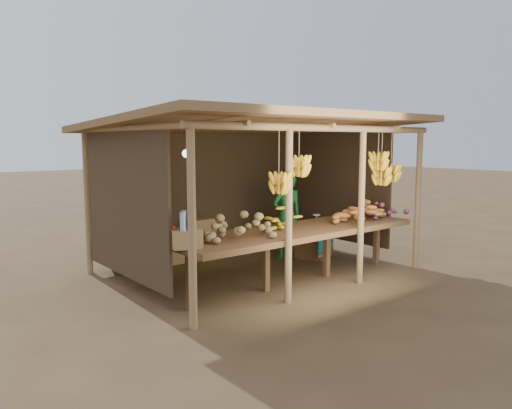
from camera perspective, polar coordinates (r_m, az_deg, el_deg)
ground at (r=7.97m, az=0.00°, el=-7.51°), size 60.00×60.00×0.00m
stall_structure at (r=7.65m, az=0.86°, el=6.29°), size 4.70×3.50×2.43m
counter at (r=7.12m, az=4.84°, el=-3.24°), size 3.90×1.05×0.80m
potato_heap at (r=6.40m, az=-1.68°, el=-2.16°), size 1.06×0.65×0.37m
sweet_potato_heap at (r=7.90m, az=11.86°, el=-0.54°), size 1.19×0.87×0.36m
onion_heap at (r=8.41m, az=14.80°, el=-0.18°), size 0.91×0.71×0.36m
banana_pile at (r=7.16m, az=3.00°, el=-1.24°), size 0.72×0.52×0.35m
tomato_basin at (r=6.29m, az=-10.34°, el=-3.40°), size 0.38×0.38×0.20m
bottle_box at (r=5.84m, az=-7.95°, el=-3.33°), size 0.42×0.38×0.43m
vendor at (r=8.69m, az=3.57°, el=-1.27°), size 0.62×0.49×1.49m
tarp_crate at (r=8.86m, az=6.67°, el=-3.92°), size 0.82×0.77×0.78m
carton_stack at (r=8.61m, az=-7.23°, el=-4.35°), size 0.94×0.39×0.69m
burlap_sacks at (r=8.11m, az=-13.44°, el=-5.43°), size 0.90×0.47×0.64m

